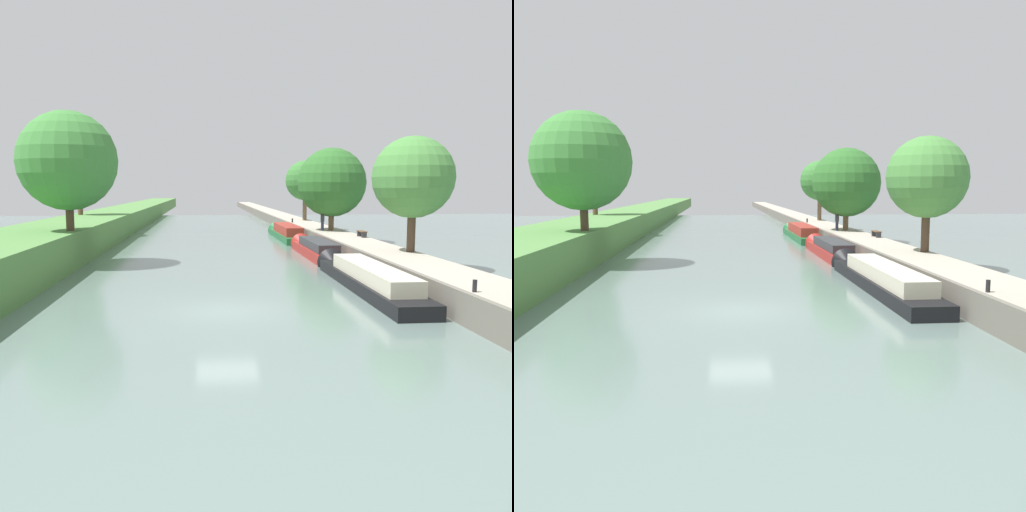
% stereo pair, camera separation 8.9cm
% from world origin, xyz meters
% --- Properties ---
extents(ground_plane, '(160.00, 160.00, 0.00)m').
position_xyz_m(ground_plane, '(0.00, 0.00, 0.00)').
color(ground_plane, slate).
extents(right_towpath, '(3.16, 260.00, 1.17)m').
position_xyz_m(right_towpath, '(10.11, 0.00, 0.59)').
color(right_towpath, '#A89E8E').
rests_on(right_towpath, ground_plane).
extents(stone_quay, '(0.25, 260.00, 1.22)m').
position_xyz_m(stone_quay, '(8.40, 0.00, 0.61)').
color(stone_quay, '#6B665B').
rests_on(stone_quay, ground_plane).
extents(narrowboat_black, '(1.83, 14.45, 1.86)m').
position_xyz_m(narrowboat_black, '(7.02, 4.70, 0.53)').
color(narrowboat_black, black).
rests_on(narrowboat_black, ground_plane).
extents(narrowboat_red, '(1.80, 11.58, 1.78)m').
position_xyz_m(narrowboat_red, '(7.18, 17.72, 0.51)').
color(narrowboat_red, maroon).
rests_on(narrowboat_red, ground_plane).
extents(narrowboat_green, '(1.93, 14.03, 2.03)m').
position_xyz_m(narrowboat_green, '(7.14, 31.74, 0.57)').
color(narrowboat_green, '#1E6033').
rests_on(narrowboat_green, ground_plane).
extents(tree_rightbank_midnear, '(4.76, 4.76, 6.74)m').
position_xyz_m(tree_rightbank_midnear, '(11.26, 9.56, 5.52)').
color(tree_rightbank_midnear, '#4C3828').
rests_on(tree_rightbank_midnear, right_towpath).
extents(tree_rightbank_midfar, '(6.11, 6.11, 7.31)m').
position_xyz_m(tree_rightbank_midfar, '(10.49, 26.61, 5.42)').
color(tree_rightbank_midfar, brown).
rests_on(tree_rightbank_midfar, right_towpath).
extents(tree_rightbank_far, '(4.60, 4.60, 6.95)m').
position_xyz_m(tree_rightbank_far, '(10.90, 41.79, 5.80)').
color(tree_rightbank_far, brown).
rests_on(tree_rightbank_far, right_towpath).
extents(tree_leftbank_downstream, '(4.55, 4.55, 7.77)m').
position_xyz_m(tree_leftbank_downstream, '(-13.25, 34.94, 7.71)').
color(tree_leftbank_downstream, brown).
rests_on(tree_leftbank_downstream, left_grassy_bank).
extents(tree_leftbank_upstream, '(6.12, 6.12, 7.39)m').
position_xyz_m(tree_leftbank_upstream, '(-9.21, 13.60, 6.57)').
color(tree_leftbank_upstream, '#4C3828').
rests_on(tree_leftbank_upstream, left_grassy_bank).
extents(person_walking, '(0.34, 0.34, 1.66)m').
position_xyz_m(person_walking, '(9.54, 25.90, 2.05)').
color(person_walking, '#282D42').
rests_on(person_walking, right_towpath).
extents(mooring_bollard_near, '(0.16, 0.16, 0.45)m').
position_xyz_m(mooring_bollard_near, '(8.82, -2.86, 1.40)').
color(mooring_bollard_near, black).
rests_on(mooring_bollard_near, right_towpath).
extents(mooring_bollard_far, '(0.16, 0.16, 0.45)m').
position_xyz_m(mooring_bollard_far, '(8.82, 37.94, 1.40)').
color(mooring_bollard_far, black).
rests_on(mooring_bollard_far, right_towpath).
extents(park_bench, '(0.44, 1.50, 0.47)m').
position_xyz_m(park_bench, '(11.24, 19.50, 1.52)').
color(park_bench, '#333338').
rests_on(park_bench, right_towpath).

